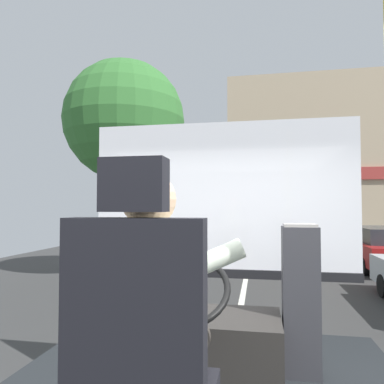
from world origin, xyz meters
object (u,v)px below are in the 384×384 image
(steering_console, at_px, (198,342))
(fare_box, at_px, (301,299))
(parked_car_white, at_px, (333,233))
(bus_driver, at_px, (153,309))
(driver_seat, at_px, (143,373))

(steering_console, bearing_deg, fare_box, 11.29)
(fare_box, distance_m, parked_car_white, 15.38)
(bus_driver, height_order, steering_console, bus_driver)
(steering_console, distance_m, fare_box, 0.76)
(bus_driver, distance_m, steering_console, 1.19)
(steering_console, xyz_separation_m, parked_car_white, (3.80, 15.18, -0.32))
(driver_seat, height_order, steering_console, driver_seat)
(bus_driver, relative_size, fare_box, 0.81)
(driver_seat, xyz_separation_m, fare_box, (0.69, 1.33, -0.04))
(bus_driver, relative_size, parked_car_white, 0.20)
(driver_seat, bearing_deg, bus_driver, 90.00)
(parked_car_white, bearing_deg, steering_console, -104.04)
(driver_seat, height_order, parked_car_white, driver_seat)
(steering_console, bearing_deg, driver_seat, -90.00)
(fare_box, bearing_deg, steering_console, -168.71)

